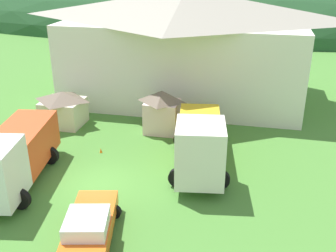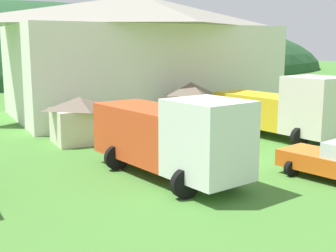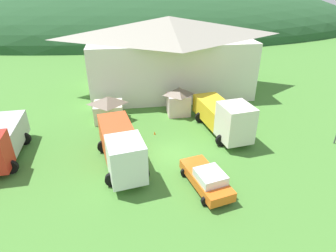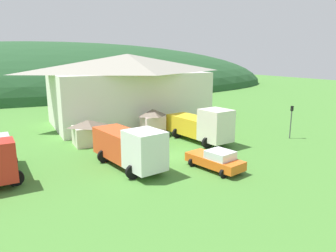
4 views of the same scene
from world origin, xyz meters
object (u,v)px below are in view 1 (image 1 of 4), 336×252
object	(u,v)px
traffic_cone_mid_row	(16,163)
play_shed_cream	(63,108)
heavy_rig_striped	(200,141)
play_shed_pink	(162,111)
depot_building	(186,43)
traffic_cone_near_pickup	(101,153)
service_pickup_orange	(90,227)
heavy_rig_white	(12,156)

from	to	relation	value
traffic_cone_mid_row	play_shed_cream	bearing A→B (deg)	88.53
heavy_rig_striped	play_shed_pink	bearing A→B (deg)	-153.85
play_shed_pink	traffic_cone_mid_row	bearing A→B (deg)	-138.88
play_shed_pink	depot_building	bearing A→B (deg)	88.66
depot_building	play_shed_cream	bearing A→B (deg)	-131.91
play_shed_cream	traffic_cone_mid_row	xyz separation A→B (m)	(-0.16, -6.25, -1.33)
play_shed_pink	traffic_cone_near_pickup	bearing A→B (deg)	-126.51
depot_building	play_shed_pink	bearing A→B (deg)	-91.34
heavy_rig_striped	service_pickup_orange	bearing A→B (deg)	-34.70
depot_building	traffic_cone_near_pickup	distance (m)	13.53
play_shed_cream	heavy_rig_white	xyz separation A→B (m)	(1.26, -8.46, 0.50)
heavy_rig_white	service_pickup_orange	size ratio (longest dim) A/B	1.58
depot_building	heavy_rig_striped	distance (m)	13.73
play_shed_pink	traffic_cone_near_pickup	world-z (taller)	play_shed_pink
depot_building	heavy_rig_striped	xyz separation A→B (m)	(3.20, -13.04, -2.90)
heavy_rig_striped	traffic_cone_mid_row	world-z (taller)	heavy_rig_striped
heavy_rig_striped	service_pickup_orange	distance (m)	8.39
play_shed_cream	heavy_rig_striped	bearing A→B (deg)	-22.94
traffic_cone_near_pickup	play_shed_pink	bearing A→B (deg)	53.49
heavy_rig_white	service_pickup_orange	distance (m)	6.91
service_pickup_orange	play_shed_cream	bearing A→B (deg)	-162.23
heavy_rig_striped	traffic_cone_near_pickup	xyz separation A→B (m)	(-6.45, 0.79, -1.83)
play_shed_cream	traffic_cone_near_pickup	world-z (taller)	play_shed_cream
play_shed_pink	heavy_rig_striped	size ratio (longest dim) A/B	0.37
heavy_rig_white	heavy_rig_striped	bearing A→B (deg)	102.20
play_shed_pink	service_pickup_orange	distance (m)	12.42
depot_building	service_pickup_orange	xyz separation A→B (m)	(-0.51, -20.50, -3.90)
heavy_rig_white	heavy_rig_striped	distance (m)	10.30
play_shed_cream	traffic_cone_near_pickup	size ratio (longest dim) A/B	4.92
play_shed_cream	heavy_rig_striped	xyz separation A→B (m)	(10.80, -4.57, 0.50)
depot_building	traffic_cone_mid_row	distance (m)	17.30
play_shed_cream	traffic_cone_mid_row	world-z (taller)	play_shed_cream
traffic_cone_near_pickup	heavy_rig_striped	bearing A→B (deg)	-6.99
play_shed_pink	traffic_cone_near_pickup	distance (m)	5.39
heavy_rig_white	traffic_cone_mid_row	size ratio (longest dim) A/B	17.15
service_pickup_orange	traffic_cone_mid_row	distance (m)	9.32
depot_building	play_shed_cream	distance (m)	11.88
traffic_cone_mid_row	depot_building	bearing A→B (deg)	62.19
heavy_rig_striped	service_pickup_orange	size ratio (longest dim) A/B	1.63
heavy_rig_striped	traffic_cone_near_pickup	world-z (taller)	heavy_rig_striped
service_pickup_orange	traffic_cone_mid_row	world-z (taller)	service_pickup_orange
play_shed_pink	traffic_cone_mid_row	xyz separation A→B (m)	(-7.57, -6.61, -1.58)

